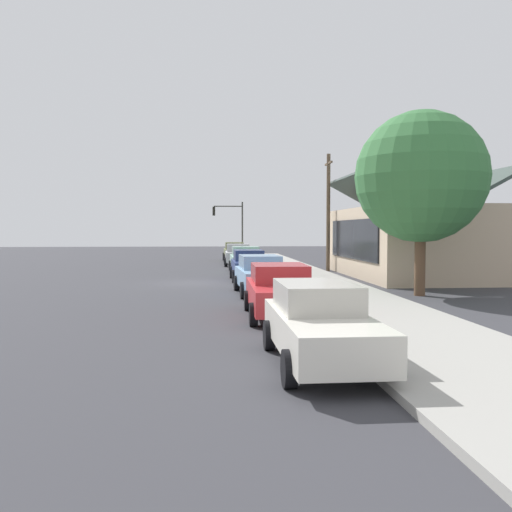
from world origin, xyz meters
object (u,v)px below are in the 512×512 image
object	(u,v)px
shade_tree	(421,177)
traffic_light_main	(231,221)
car_ivory	(320,323)
fire_hydrant_red	(343,310)
car_silver	(238,254)
utility_pole_wooden	(328,210)
car_olive	(234,251)
car_cherry	(281,290)
car_skyblue	(261,274)
car_seafoam	(246,259)
car_navy	(249,265)

from	to	relation	value
shade_tree	traffic_light_main	xyz separation A→B (m)	(-28.97, -6.54, -1.28)
car_ivory	fire_hydrant_red	bearing A→B (deg)	159.33
shade_tree	car_silver	bearing A→B (deg)	-161.91
shade_tree	utility_pole_wooden	distance (m)	13.40
car_olive	car_cherry	size ratio (longest dim) A/B	0.90
car_skyblue	traffic_light_main	bearing A→B (deg)	178.09
car_seafoam	utility_pole_wooden	bearing A→B (deg)	92.33
car_skyblue	utility_pole_wooden	distance (m)	13.73
utility_pole_wooden	car_silver	bearing A→B (deg)	-138.20
car_silver	traffic_light_main	size ratio (longest dim) A/B	0.85
car_silver	car_ivory	distance (m)	30.40
car_navy	traffic_light_main	bearing A→B (deg)	179.99
car_seafoam	car_skyblue	world-z (taller)	same
car_olive	car_cherry	bearing A→B (deg)	-0.07
car_silver	car_cherry	xyz separation A→B (m)	(24.40, 0.06, 0.00)
car_cherry	shade_tree	world-z (taller)	shade_tree
traffic_light_main	fire_hydrant_red	world-z (taller)	traffic_light_main
car_seafoam	fire_hydrant_red	world-z (taller)	car_seafoam
car_seafoam	shade_tree	xyz separation A→B (m)	(13.14, 6.19, 3.96)
car_seafoam	car_cherry	bearing A→B (deg)	-0.19
car_olive	car_cherry	world-z (taller)	same
utility_pole_wooden	fire_hydrant_red	size ratio (longest dim) A/B	10.56
traffic_light_main	shade_tree	bearing A→B (deg)	12.72
fire_hydrant_red	car_navy	bearing A→B (deg)	-174.00
utility_pole_wooden	car_navy	bearing A→B (deg)	-42.90
car_seafoam	fire_hydrant_red	distance (m)	20.27
car_cherry	car_ivory	xyz separation A→B (m)	(6.00, 0.01, -0.00)
car_ivory	shade_tree	size ratio (longest dim) A/B	0.65
car_navy	car_ivory	bearing A→B (deg)	-0.05
car_cherry	utility_pole_wooden	xyz separation A→B (m)	(-18.26, 5.43, 3.11)
fire_hydrant_red	car_seafoam	bearing A→B (deg)	-176.28
car_cherry	car_ivory	distance (m)	6.00
shade_tree	traffic_light_main	size ratio (longest dim) A/B	1.43
car_skyblue	traffic_light_main	distance (m)	27.96
car_olive	car_cherry	distance (m)	30.23
car_navy	traffic_light_main	distance (m)	21.73
car_skyblue	car_ivory	size ratio (longest dim) A/B	1.00
car_olive	car_skyblue	bearing A→B (deg)	-0.13
car_navy	car_cherry	size ratio (longest dim) A/B	0.91
car_olive	car_silver	distance (m)	5.83
car_cherry	car_ivory	world-z (taller)	same
car_ivory	car_navy	bearing A→B (deg)	179.94
car_olive	car_silver	xyz separation A→B (m)	(5.83, 0.01, 0.00)
car_seafoam	car_cherry	size ratio (longest dim) A/B	0.90
car_navy	utility_pole_wooden	world-z (taller)	utility_pole_wooden
car_navy	car_skyblue	size ratio (longest dim) A/B	0.92
car_cherry	car_ivory	size ratio (longest dim) A/B	1.02
car_olive	fire_hydrant_red	world-z (taller)	car_olive
car_skyblue	traffic_light_main	size ratio (longest dim) A/B	0.93
car_olive	car_seafoam	distance (m)	12.17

